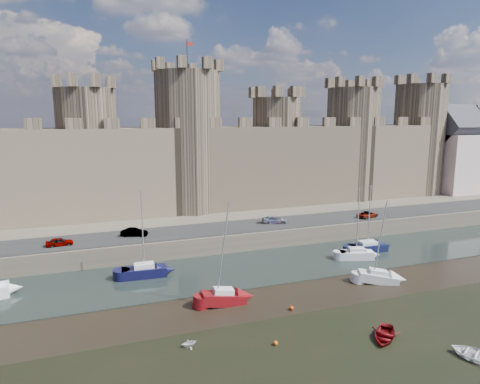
# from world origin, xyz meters

# --- Properties ---
(water_channel) EXTENTS (160.00, 12.00, 0.08)m
(water_channel) POSITION_xyz_m (0.00, 24.00, 0.04)
(water_channel) COLOR black
(water_channel) RESTS_ON ground
(quay) EXTENTS (160.00, 60.00, 2.50)m
(quay) POSITION_xyz_m (0.00, 60.00, 1.25)
(quay) COLOR #4C443A
(quay) RESTS_ON ground
(road) EXTENTS (160.00, 7.00, 0.10)m
(road) POSITION_xyz_m (0.00, 34.00, 2.55)
(road) COLOR black
(road) RESTS_ON quay
(castle) EXTENTS (108.50, 11.00, 29.00)m
(castle) POSITION_xyz_m (-0.64, 48.00, 11.67)
(castle) COLOR #42382B
(castle) RESTS_ON quay
(car_0) EXTENTS (3.29, 1.57, 1.09)m
(car_0) POSITION_xyz_m (-18.10, 32.85, 3.04)
(car_0) COLOR gray
(car_0) RESTS_ON quay
(car_1) EXTENTS (3.70, 2.27, 1.15)m
(car_1) POSITION_xyz_m (-8.93, 34.05, 3.08)
(car_1) COLOR gray
(car_1) RESTS_ON quay
(car_2) EXTENTS (4.15, 2.61, 1.12)m
(car_2) POSITION_xyz_m (11.61, 34.02, 3.06)
(car_2) COLOR gray
(car_2) RESTS_ON quay
(car_3) EXTENTS (4.14, 2.74, 1.06)m
(car_3) POSITION_xyz_m (26.89, 32.34, 3.03)
(car_3) COLOR gray
(car_3) RESTS_ON quay
(sailboat_1) EXTENTS (5.17, 2.30, 10.12)m
(sailboat_1) POSITION_xyz_m (-8.82, 25.32, 0.80)
(sailboat_1) COLOR black
(sailboat_1) RESTS_ON ground
(sailboat_2) EXTENTS (4.67, 2.98, 9.41)m
(sailboat_2) POSITION_xyz_m (17.95, 22.34, 0.77)
(sailboat_2) COLOR silver
(sailboat_2) RESTS_ON ground
(sailboat_3) EXTENTS (5.37, 2.35, 9.23)m
(sailboat_3) POSITION_xyz_m (21.24, 24.44, 0.73)
(sailboat_3) COLOR black
(sailboat_3) RESTS_ON ground
(sailboat_4) EXTENTS (4.53, 1.94, 10.42)m
(sailboat_4) POSITION_xyz_m (-2.35, 15.45, 0.76)
(sailboat_4) COLOR maroon
(sailboat_4) RESTS_ON ground
(sailboat_5) EXTENTS (4.66, 3.35, 9.40)m
(sailboat_5) POSITION_xyz_m (15.66, 14.88, 0.69)
(sailboat_5) COLOR silver
(sailboat_5) RESTS_ON ground
(dinghy_2) EXTENTS (3.50, 3.96, 0.68)m
(dinghy_2) POSITION_xyz_m (12.88, -0.29, 0.34)
(dinghy_2) COLOR silver
(dinghy_2) RESTS_ON ground
(dinghy_3) EXTENTS (1.32, 1.15, 0.67)m
(dinghy_3) POSITION_xyz_m (-7.41, 8.78, 0.33)
(dinghy_3) COLOR silver
(dinghy_3) RESTS_ON ground
(dinghy_4) EXTENTS (4.12, 4.12, 0.70)m
(dinghy_4) POSITION_xyz_m (8.25, 4.35, 0.35)
(dinghy_4) COLOR #670B0E
(dinghy_4) RESTS_ON ground
(buoy_1) EXTENTS (0.38, 0.38, 0.38)m
(buoy_1) POSITION_xyz_m (-0.67, 6.68, 0.19)
(buoy_1) COLOR #D95509
(buoy_1) RESTS_ON ground
(buoy_3) EXTENTS (0.43, 0.43, 0.43)m
(buoy_3) POSITION_xyz_m (3.44, 12.00, 0.21)
(buoy_3) COLOR #C03808
(buoy_3) RESTS_ON ground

